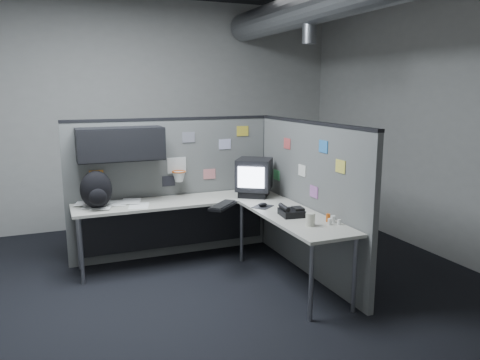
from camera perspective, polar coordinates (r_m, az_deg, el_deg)
name	(u,v)px	position (r m, az deg, el deg)	size (l,w,h in m)	color
room	(273,73)	(4.43, 3.99, 12.90)	(5.62, 5.62, 3.22)	black
partition_back	(160,174)	(5.42, -9.72, 0.73)	(2.44, 0.42, 1.63)	#5D5E5C
partition_right	(308,198)	(5.01, 8.32, -2.15)	(0.07, 2.23, 1.63)	#5D5E5C
desk	(208,214)	(5.10, -3.86, -4.19)	(2.31, 2.11, 0.73)	#B5B3A3
monitor	(254,177)	(5.40, 1.74, 0.39)	(0.53, 0.53, 0.43)	black
keyboard	(223,206)	(4.92, -2.10, -3.13)	(0.40, 0.41, 0.04)	black
mouse	(263,205)	(4.93, 2.78, -3.12)	(0.27, 0.26, 0.05)	black
phone	(291,212)	(4.60, 6.25, -3.87)	(0.24, 0.26, 0.11)	black
bottles	(332,220)	(4.41, 11.12, -4.78)	(0.12, 0.16, 0.08)	silver
cup	(310,219)	(4.29, 8.57, -4.78)	(0.09, 0.09, 0.12)	beige
papers	(111,204)	(5.20, -15.41, -2.84)	(0.78, 0.63, 0.02)	white
backpack	(96,190)	(5.05, -17.11, -1.20)	(0.38, 0.37, 0.40)	black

